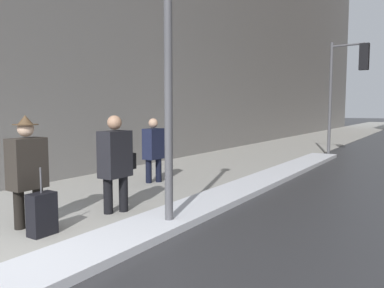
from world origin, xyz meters
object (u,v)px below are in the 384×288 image
at_px(pedestrian_in_glasses, 153,147).
at_px(rolling_suitcase, 42,214).
at_px(pedestrian_in_fedora, 27,167).
at_px(lamp_post, 168,55).
at_px(traffic_light_near, 350,74).
at_px(pedestrian_with_shoulder_bag, 116,159).

xyz_separation_m(pedestrian_in_glasses, rolling_suitcase, (1.07, -3.76, -0.54)).
relative_size(pedestrian_in_fedora, rolling_suitcase, 1.74).
xyz_separation_m(lamp_post, traffic_light_near, (0.64, 9.89, 0.49)).
relative_size(pedestrian_in_fedora, pedestrian_with_shoulder_bag, 1.01).
height_order(pedestrian_in_fedora, pedestrian_with_shoulder_bag, pedestrian_in_fedora).
bearing_deg(lamp_post, pedestrian_in_glasses, 132.59).
xyz_separation_m(lamp_post, pedestrian_with_shoulder_bag, (-1.19, 0.13, -1.59)).
bearing_deg(lamp_post, rolling_suitcase, -134.17).
distance_m(lamp_post, pedestrian_in_fedora, 2.59).
bearing_deg(pedestrian_in_fedora, traffic_light_near, 167.31).
bearing_deg(pedestrian_in_glasses, pedestrian_with_shoulder_bag, 24.22).
distance_m(pedestrian_with_shoulder_bag, rolling_suitcase, 1.52).
bearing_deg(rolling_suitcase, traffic_light_near, 169.69).
bearing_deg(rolling_suitcase, pedestrian_in_glasses, -164.90).
bearing_deg(pedestrian_with_shoulder_bag, rolling_suitcase, -2.21).
relative_size(lamp_post, traffic_light_near, 0.99).
height_order(pedestrian_in_glasses, rolling_suitcase, pedestrian_in_glasses).
distance_m(pedestrian_in_fedora, rolling_suitcase, 0.76).
bearing_deg(traffic_light_near, pedestrian_with_shoulder_bag, -96.26).
xyz_separation_m(traffic_light_near, rolling_suitcase, (-1.87, -11.15, -2.69)).
height_order(lamp_post, pedestrian_with_shoulder_bag, lamp_post).
height_order(traffic_light_near, pedestrian_in_glasses, traffic_light_near).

